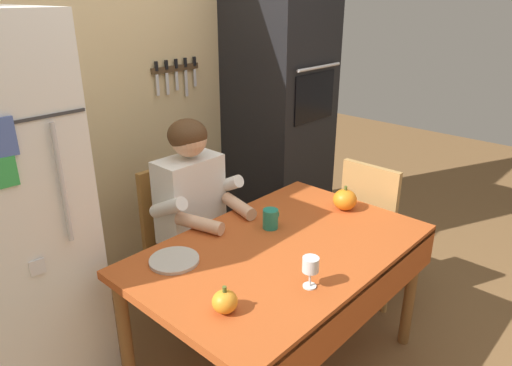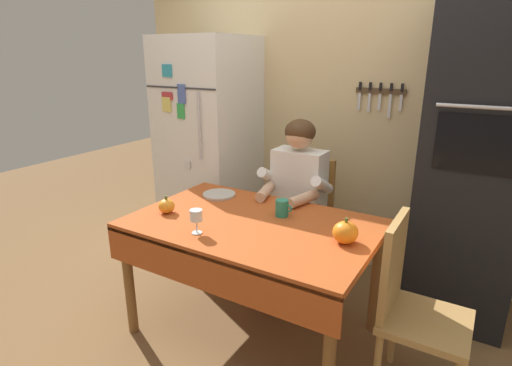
{
  "view_description": "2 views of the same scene",
  "coord_description": "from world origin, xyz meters",
  "px_view_note": "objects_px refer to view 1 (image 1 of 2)",
  "views": [
    {
      "loc": [
        -1.5,
        -1.11,
        1.85
      ],
      "look_at": [
        -0.02,
        0.24,
        1.03
      ],
      "focal_mm": 32.79,
      "sensor_mm": 36.0,
      "label": 1
    },
    {
      "loc": [
        1.13,
        -1.75,
        1.67
      ],
      "look_at": [
        -0.07,
        0.25,
        0.92
      ],
      "focal_mm": 28.53,
      "sensor_mm": 36.0,
      "label": 2
    }
  ],
  "objects_px": {
    "dining_table": "(285,263)",
    "pumpkin_large": "(225,302)",
    "coffee_mug": "(271,219)",
    "chair_behind_person": "(179,236)",
    "serving_tray": "(174,260)",
    "wine_glass": "(311,266)",
    "pumpkin_medium": "(345,200)",
    "chair_right_side": "(374,225)",
    "seated_person": "(199,211)",
    "wall_oven": "(279,112)"
  },
  "relations": [
    {
      "from": "pumpkin_medium",
      "to": "serving_tray",
      "type": "height_order",
      "value": "pumpkin_medium"
    },
    {
      "from": "wine_glass",
      "to": "pumpkin_medium",
      "type": "bearing_deg",
      "value": 22.37
    },
    {
      "from": "dining_table",
      "to": "pumpkin_medium",
      "type": "height_order",
      "value": "pumpkin_medium"
    },
    {
      "from": "chair_behind_person",
      "to": "pumpkin_large",
      "type": "height_order",
      "value": "chair_behind_person"
    },
    {
      "from": "chair_right_side",
      "to": "wall_oven",
      "type": "bearing_deg",
      "value": 80.64
    },
    {
      "from": "coffee_mug",
      "to": "serving_tray",
      "type": "relative_size",
      "value": 0.48
    },
    {
      "from": "seated_person",
      "to": "coffee_mug",
      "type": "distance_m",
      "value": 0.44
    },
    {
      "from": "dining_table",
      "to": "coffee_mug",
      "type": "relative_size",
      "value": 13.23
    },
    {
      "from": "pumpkin_large",
      "to": "serving_tray",
      "type": "relative_size",
      "value": 0.49
    },
    {
      "from": "dining_table",
      "to": "pumpkin_medium",
      "type": "distance_m",
      "value": 0.57
    },
    {
      "from": "chair_behind_person",
      "to": "seated_person",
      "type": "xyz_separation_m",
      "value": [
        0.0,
        -0.19,
        0.23
      ]
    },
    {
      "from": "wall_oven",
      "to": "chair_right_side",
      "type": "relative_size",
      "value": 2.26
    },
    {
      "from": "chair_behind_person",
      "to": "pumpkin_medium",
      "type": "distance_m",
      "value": 0.99
    },
    {
      "from": "chair_right_side",
      "to": "seated_person",
      "type": "bearing_deg",
      "value": 147.24
    },
    {
      "from": "pumpkin_medium",
      "to": "coffee_mug",
      "type": "bearing_deg",
      "value": 160.58
    },
    {
      "from": "dining_table",
      "to": "pumpkin_large",
      "type": "distance_m",
      "value": 0.55
    },
    {
      "from": "serving_tray",
      "to": "seated_person",
      "type": "bearing_deg",
      "value": 37.21
    },
    {
      "from": "pumpkin_medium",
      "to": "seated_person",
      "type": "bearing_deg",
      "value": 134.21
    },
    {
      "from": "coffee_mug",
      "to": "chair_behind_person",
      "type": "bearing_deg",
      "value": 100.96
    },
    {
      "from": "pumpkin_large",
      "to": "dining_table",
      "type": "bearing_deg",
      "value": 14.1
    },
    {
      "from": "chair_right_side",
      "to": "coffee_mug",
      "type": "height_order",
      "value": "chair_right_side"
    },
    {
      "from": "chair_behind_person",
      "to": "seated_person",
      "type": "bearing_deg",
      "value": -90.0
    },
    {
      "from": "dining_table",
      "to": "seated_person",
      "type": "height_order",
      "value": "seated_person"
    },
    {
      "from": "pumpkin_medium",
      "to": "wine_glass",
      "type": "bearing_deg",
      "value": -157.63
    },
    {
      "from": "dining_table",
      "to": "pumpkin_large",
      "type": "xyz_separation_m",
      "value": [
        -0.52,
        -0.13,
        0.13
      ]
    },
    {
      "from": "serving_tray",
      "to": "wine_glass",
      "type": "bearing_deg",
      "value": -65.51
    },
    {
      "from": "seated_person",
      "to": "chair_right_side",
      "type": "relative_size",
      "value": 1.34
    },
    {
      "from": "seated_person",
      "to": "chair_right_side",
      "type": "height_order",
      "value": "seated_person"
    },
    {
      "from": "chair_right_side",
      "to": "pumpkin_large",
      "type": "distance_m",
      "value": 1.45
    },
    {
      "from": "wine_glass",
      "to": "pumpkin_large",
      "type": "height_order",
      "value": "wine_glass"
    },
    {
      "from": "pumpkin_medium",
      "to": "pumpkin_large",
      "type": "bearing_deg",
      "value": -171.51
    },
    {
      "from": "dining_table",
      "to": "chair_right_side",
      "type": "distance_m",
      "value": 0.91
    },
    {
      "from": "chair_right_side",
      "to": "pumpkin_large",
      "type": "xyz_separation_m",
      "value": [
        -1.42,
        -0.15,
        0.27
      ]
    },
    {
      "from": "coffee_mug",
      "to": "wine_glass",
      "type": "bearing_deg",
      "value": -121.86
    },
    {
      "from": "dining_table",
      "to": "chair_right_side",
      "type": "height_order",
      "value": "chair_right_side"
    },
    {
      "from": "wall_oven",
      "to": "chair_right_side",
      "type": "height_order",
      "value": "wall_oven"
    },
    {
      "from": "wall_oven",
      "to": "pumpkin_medium",
      "type": "relative_size",
      "value": 15.35
    },
    {
      "from": "seated_person",
      "to": "wine_glass",
      "type": "distance_m",
      "value": 0.89
    },
    {
      "from": "dining_table",
      "to": "chair_behind_person",
      "type": "distance_m",
      "value": 0.81
    },
    {
      "from": "chair_behind_person",
      "to": "chair_right_side",
      "type": "relative_size",
      "value": 1.0
    },
    {
      "from": "pumpkin_medium",
      "to": "serving_tray",
      "type": "bearing_deg",
      "value": 165.19
    },
    {
      "from": "chair_behind_person",
      "to": "coffee_mug",
      "type": "height_order",
      "value": "chair_behind_person"
    },
    {
      "from": "wall_oven",
      "to": "pumpkin_large",
      "type": "relative_size",
      "value": 19.13
    },
    {
      "from": "chair_right_side",
      "to": "pumpkin_large",
      "type": "bearing_deg",
      "value": -174.06
    },
    {
      "from": "wine_glass",
      "to": "pumpkin_medium",
      "type": "relative_size",
      "value": 0.99
    },
    {
      "from": "dining_table",
      "to": "coffee_mug",
      "type": "bearing_deg",
      "value": 59.8
    },
    {
      "from": "pumpkin_large",
      "to": "seated_person",
      "type": "bearing_deg",
      "value": 55.39
    },
    {
      "from": "dining_table",
      "to": "wine_glass",
      "type": "xyz_separation_m",
      "value": [
        -0.17,
        -0.27,
        0.18
      ]
    },
    {
      "from": "chair_behind_person",
      "to": "serving_tray",
      "type": "xyz_separation_m",
      "value": [
        -0.42,
        -0.51,
        0.24
      ]
    },
    {
      "from": "wall_oven",
      "to": "dining_table",
      "type": "bearing_deg",
      "value": -138.69
    }
  ]
}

